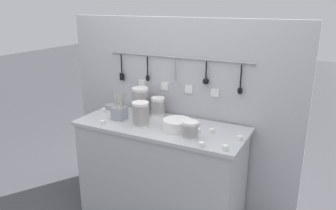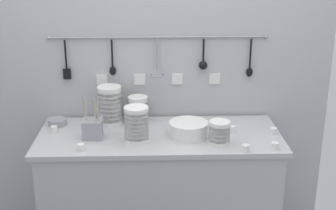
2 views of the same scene
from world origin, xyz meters
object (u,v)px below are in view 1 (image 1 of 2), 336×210
at_px(cup_edge_near, 211,131).
at_px(cup_edge_far, 104,110).
at_px(cup_centre, 240,138).
at_px(cup_back_left, 201,145).
at_px(plate_stack, 177,125).
at_px(cup_front_right, 103,122).
at_px(cup_beside_plates, 198,131).
at_px(bowl_stack_back_corner, 141,114).
at_px(cutlery_caddy, 119,113).
at_px(bowl_stack_wide_centre, 190,130).
at_px(bowl_stack_nested_right, 158,107).
at_px(cup_front_left, 225,148).
at_px(cup_by_caddy, 197,124).
at_px(bowl_stack_tall_left, 140,101).
at_px(steel_mixing_bowl, 111,107).

bearing_deg(cup_edge_near, cup_edge_far, 178.45).
bearing_deg(cup_centre, cup_back_left, -131.66).
xyz_separation_m(plate_stack, cup_edge_far, (-0.82, 0.09, -0.03)).
height_order(cup_front_right, cup_edge_far, same).
bearing_deg(cup_beside_plates, bowl_stack_back_corner, -170.75).
bearing_deg(cutlery_caddy, bowl_stack_wide_centre, -8.94).
bearing_deg(bowl_stack_nested_right, cup_front_right, -126.36).
height_order(cutlery_caddy, cup_centre, cutlery_caddy).
bearing_deg(cup_edge_near, plate_stack, -168.71).
bearing_deg(cup_front_left, cup_back_left, -171.64).
bearing_deg(bowl_stack_back_corner, cup_edge_far, 163.29).
xyz_separation_m(bowl_stack_back_corner, cup_front_right, (-0.31, -0.12, -0.09)).
height_order(plate_stack, cup_front_right, plate_stack).
height_order(cup_by_caddy, cup_edge_far, same).
xyz_separation_m(bowl_stack_back_corner, cup_centre, (0.83, 0.09, -0.09)).
bearing_deg(cup_edge_near, bowl_stack_tall_left, 168.13).
xyz_separation_m(cup_edge_far, cup_back_left, (1.12, -0.31, 0.00)).
relative_size(bowl_stack_back_corner, cup_back_left, 5.08).
height_order(cutlery_caddy, cup_front_left, cutlery_caddy).
height_order(steel_mixing_bowl, cup_front_left, steel_mixing_bowl).
distance_m(bowl_stack_wide_centre, cutlery_caddy, 0.75).
bearing_deg(bowl_stack_back_corner, cup_centre, 5.87).
bearing_deg(cup_front_right, cup_beside_plates, 13.85).
bearing_deg(bowl_stack_wide_centre, cup_front_left, -14.51).
bearing_deg(cup_edge_near, cutlery_caddy, -175.85).
relative_size(plate_stack, cup_front_right, 5.60).
bearing_deg(cup_centre, cup_edge_far, 177.08).
height_order(bowl_stack_tall_left, cup_edge_far, bowl_stack_tall_left).
relative_size(bowl_stack_nested_right, cup_edge_far, 4.17).
xyz_separation_m(cutlery_caddy, cup_by_caddy, (0.69, 0.15, -0.04)).
bearing_deg(cutlery_caddy, cup_by_caddy, 12.56).
distance_m(bowl_stack_back_corner, cup_by_caddy, 0.48).
height_order(cup_front_right, cup_back_left, same).
relative_size(cup_back_left, cup_front_left, 1.00).
height_order(cup_edge_near, cup_edge_far, same).
bearing_deg(bowl_stack_nested_right, cup_by_caddy, -11.76).
bearing_deg(bowl_stack_nested_right, bowl_stack_wide_centre, -36.83).
distance_m(steel_mixing_bowl, cutlery_caddy, 0.33).
bearing_deg(steel_mixing_bowl, bowl_stack_tall_left, 1.71).
xyz_separation_m(plate_stack, cup_front_right, (-0.62, -0.19, -0.03)).
height_order(bowl_stack_wide_centre, cup_beside_plates, bowl_stack_wide_centre).
bearing_deg(bowl_stack_nested_right, cup_back_left, -37.00).
height_order(bowl_stack_wide_centre, cup_edge_near, bowl_stack_wide_centre).
bearing_deg(bowl_stack_tall_left, cup_centre, -11.19).
bearing_deg(cup_centre, bowl_stack_nested_right, 165.24).
relative_size(bowl_stack_back_corner, cup_front_left, 5.08).
bearing_deg(plate_stack, cutlery_caddy, -179.38).
height_order(plate_stack, cup_back_left, plate_stack).
relative_size(bowl_stack_wide_centre, cup_by_caddy, 3.34).
relative_size(bowl_stack_nested_right, steel_mixing_bowl, 1.46).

